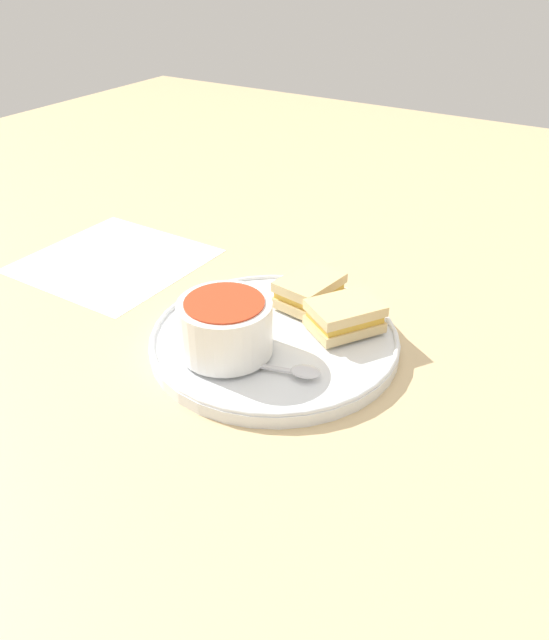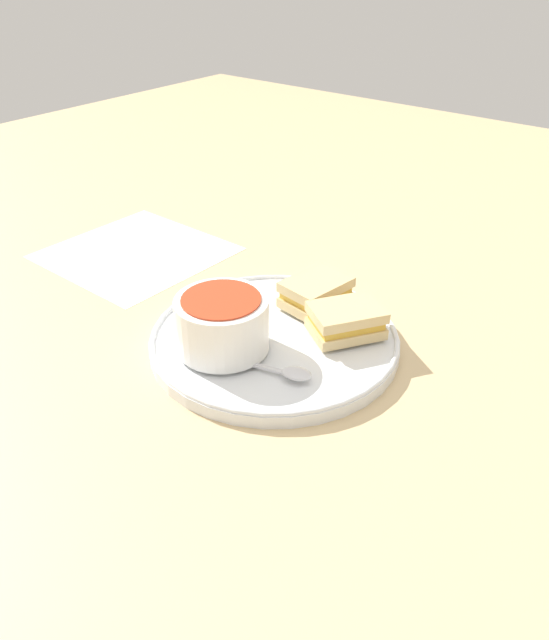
% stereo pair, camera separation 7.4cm
% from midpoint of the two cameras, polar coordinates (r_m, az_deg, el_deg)
% --- Properties ---
extents(ground_plane, '(2.40, 2.40, 0.00)m').
position_cam_midpoint_polar(ground_plane, '(0.76, -2.79, -2.47)').
color(ground_plane, '#D1B27F').
extents(plate, '(0.30, 0.30, 0.02)m').
position_cam_midpoint_polar(plate, '(0.76, -2.81, -1.83)').
color(plate, white).
rests_on(plate, ground_plane).
extents(soup_bowl, '(0.11, 0.11, 0.07)m').
position_cam_midpoint_polar(soup_bowl, '(0.71, -7.52, -0.67)').
color(soup_bowl, white).
rests_on(soup_bowl, plate).
extents(spoon, '(0.05, 0.12, 0.01)m').
position_cam_midpoint_polar(spoon, '(0.68, -1.04, -4.74)').
color(spoon, silver).
rests_on(spoon, plate).
extents(sandwich_half_near, '(0.10, 0.10, 0.04)m').
position_cam_midpoint_polar(sandwich_half_near, '(0.75, 3.66, 0.30)').
color(sandwich_half_near, '#DBBC7F').
rests_on(sandwich_half_near, plate).
extents(sandwich_half_far, '(0.09, 0.07, 0.04)m').
position_cam_midpoint_polar(sandwich_half_far, '(0.80, 0.85, 2.60)').
color(sandwich_half_far, '#DBBC7F').
rests_on(sandwich_half_far, plate).
extents(menu_sheet, '(0.25, 0.25, 0.00)m').
position_cam_midpoint_polar(menu_sheet, '(1.00, -16.55, 5.19)').
color(menu_sheet, white).
rests_on(menu_sheet, ground_plane).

